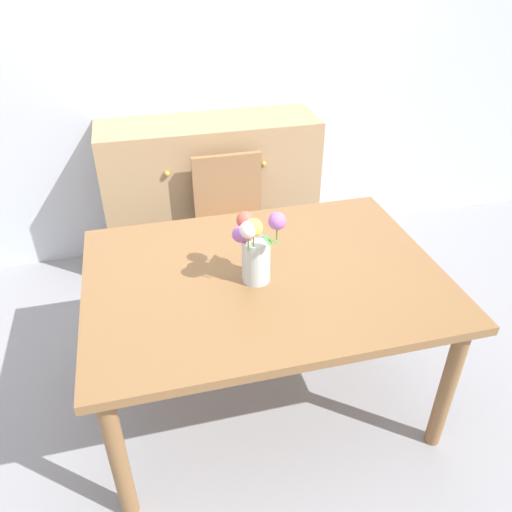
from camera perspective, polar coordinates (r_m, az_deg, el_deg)
name	(u,v)px	position (r m, az deg, el deg)	size (l,w,h in m)	color
ground_plane	(263,390)	(2.70, 0.78, -15.06)	(12.00, 12.00, 0.00)	#939399
back_wall	(199,45)	(3.41, -6.55, 22.82)	(7.00, 0.10, 2.80)	silver
dining_table	(264,288)	(2.24, 0.91, -3.65)	(1.55, 1.13, 0.75)	olive
chair_far	(232,220)	(3.07, -2.78, 4.14)	(0.42, 0.42, 0.90)	#9E7047
dresser	(212,193)	(3.44, -5.07, 7.12)	(1.40, 0.47, 1.00)	tan
flower_vase	(254,246)	(2.05, -0.18, 1.15)	(0.22, 0.23, 0.32)	silver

